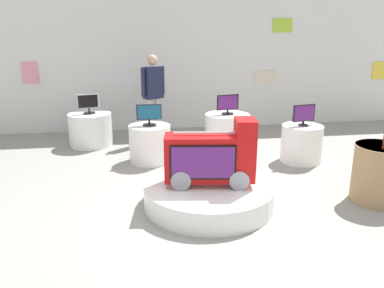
% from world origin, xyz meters
% --- Properties ---
extents(ground_plane, '(30.00, 30.00, 0.00)m').
position_xyz_m(ground_plane, '(0.00, 0.00, 0.00)').
color(ground_plane, gray).
extents(back_wall_display, '(12.72, 0.13, 2.98)m').
position_xyz_m(back_wall_display, '(0.01, 4.41, 1.49)').
color(back_wall_display, silver).
rests_on(back_wall_display, ground).
extents(main_display_pedestal, '(1.65, 1.65, 0.28)m').
position_xyz_m(main_display_pedestal, '(0.19, 0.19, 0.14)').
color(main_display_pedestal, white).
rests_on(main_display_pedestal, ground).
extents(novelty_firetruck_tv, '(1.14, 0.55, 0.84)m').
position_xyz_m(novelty_firetruck_tv, '(0.21, 0.18, 0.62)').
color(novelty_firetruck_tv, gray).
rests_on(novelty_firetruck_tv, main_display_pedestal).
extents(display_pedestal_left_rear, '(0.68, 0.68, 0.63)m').
position_xyz_m(display_pedestal_left_rear, '(2.08, 1.65, 0.32)').
color(display_pedestal_left_rear, white).
rests_on(display_pedestal_left_rear, ground).
extents(tv_on_left_rear, '(0.41, 0.16, 0.35)m').
position_xyz_m(tv_on_left_rear, '(2.08, 1.64, 0.83)').
color(tv_on_left_rear, black).
rests_on(tv_on_left_rear, display_pedestal_left_rear).
extents(display_pedestal_center_rear, '(0.85, 0.85, 0.63)m').
position_xyz_m(display_pedestal_center_rear, '(1.05, 2.75, 0.32)').
color(display_pedestal_center_rear, white).
rests_on(display_pedestal_center_rear, ground).
extents(tv_on_center_rear, '(0.44, 0.23, 0.37)m').
position_xyz_m(tv_on_center_rear, '(1.05, 2.74, 0.83)').
color(tv_on_center_rear, black).
rests_on(tv_on_center_rear, display_pedestal_center_rear).
extents(display_pedestal_right_rear, '(0.82, 0.82, 0.63)m').
position_xyz_m(display_pedestal_right_rear, '(-1.57, 3.21, 0.32)').
color(display_pedestal_right_rear, white).
rests_on(display_pedestal_right_rear, ground).
extents(tv_on_right_rear, '(0.39, 0.22, 0.37)m').
position_xyz_m(tv_on_right_rear, '(-1.57, 3.21, 0.83)').
color(tv_on_right_rear, black).
rests_on(tv_on_right_rear, display_pedestal_right_rear).
extents(display_pedestal_far_right, '(0.70, 0.70, 0.63)m').
position_xyz_m(display_pedestal_far_right, '(-0.47, 2.04, 0.32)').
color(display_pedestal_far_right, white).
rests_on(display_pedestal_far_right, ground).
extents(tv_on_far_right, '(0.42, 0.23, 0.36)m').
position_xyz_m(tv_on_far_right, '(-0.47, 2.04, 0.82)').
color(tv_on_far_right, black).
rests_on(tv_on_far_right, display_pedestal_far_right).
extents(side_table_round, '(0.68, 0.68, 0.76)m').
position_xyz_m(side_table_round, '(2.38, -0.02, 0.39)').
color(side_table_round, '#9E7F56').
rests_on(side_table_round, ground).
extents(shopper_browsing_near_truck, '(0.47, 0.38, 1.73)m').
position_xyz_m(shopper_browsing_near_truck, '(-0.32, 3.31, 1.01)').
color(shopper_browsing_near_truck, '#B2ADA3').
rests_on(shopper_browsing_near_truck, ground).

